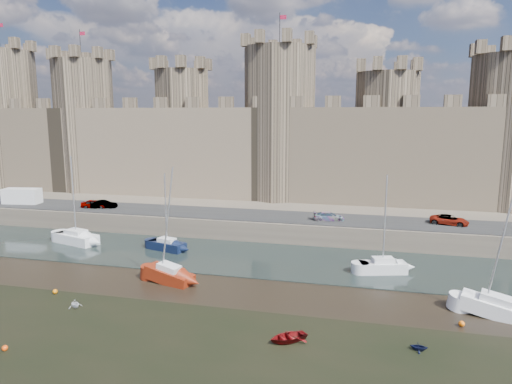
% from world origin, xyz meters
% --- Properties ---
extents(ground, '(160.00, 160.00, 0.00)m').
position_xyz_m(ground, '(0.00, 0.00, 0.00)').
color(ground, black).
rests_on(ground, ground).
extents(water_channel, '(160.00, 12.00, 0.08)m').
position_xyz_m(water_channel, '(0.00, 24.00, 0.04)').
color(water_channel, black).
rests_on(water_channel, ground).
extents(quay, '(160.00, 60.00, 2.50)m').
position_xyz_m(quay, '(0.00, 60.00, 1.25)').
color(quay, '#4C443A').
rests_on(quay, ground).
extents(road, '(160.00, 7.00, 0.10)m').
position_xyz_m(road, '(0.00, 34.00, 2.55)').
color(road, black).
rests_on(road, quay).
extents(castle, '(108.50, 11.00, 29.00)m').
position_xyz_m(castle, '(-0.64, 48.00, 11.67)').
color(castle, '#42382B').
rests_on(castle, quay).
extents(car_0, '(3.82, 2.06, 1.23)m').
position_xyz_m(car_0, '(-21.40, 33.21, 3.12)').
color(car_0, gray).
rests_on(car_0, quay).
extents(car_1, '(3.72, 2.19, 1.16)m').
position_xyz_m(car_1, '(-20.03, 33.40, 3.08)').
color(car_1, gray).
rests_on(car_1, quay).
extents(car_2, '(3.98, 2.11, 1.10)m').
position_xyz_m(car_2, '(11.17, 33.30, 3.05)').
color(car_2, gray).
rests_on(car_2, quay).
extents(car_3, '(4.72, 2.98, 1.21)m').
position_xyz_m(car_3, '(25.30, 34.47, 3.11)').
color(car_3, gray).
rests_on(car_3, quay).
extents(van, '(5.47, 2.78, 2.29)m').
position_xyz_m(van, '(-33.52, 33.50, 3.64)').
color(van, silver).
rests_on(van, quay).
extents(sailboat_0, '(6.07, 3.68, 10.63)m').
position_xyz_m(sailboat_0, '(-18.43, 24.52, 0.82)').
color(sailboat_0, silver).
rests_on(sailboat_0, ground).
extents(sailboat_1, '(4.75, 2.86, 8.92)m').
position_xyz_m(sailboat_1, '(-6.58, 24.55, 0.73)').
color(sailboat_1, black).
rests_on(sailboat_1, ground).
extents(sailboat_2, '(4.83, 2.90, 9.76)m').
position_xyz_m(sailboat_2, '(17.38, 22.50, 0.79)').
color(sailboat_2, silver).
rests_on(sailboat_2, ground).
extents(sailboat_4, '(4.98, 2.92, 10.94)m').
position_xyz_m(sailboat_4, '(-2.12, 15.29, 0.79)').
color(sailboat_4, maroon).
rests_on(sailboat_4, ground).
extents(sailboat_5, '(5.39, 3.36, 10.87)m').
position_xyz_m(sailboat_5, '(25.61, 14.55, 0.77)').
color(sailboat_5, white).
rests_on(sailboat_5, ground).
extents(dinghy_3, '(1.67, 1.62, 0.67)m').
position_xyz_m(dinghy_3, '(-7.22, 8.20, 0.34)').
color(dinghy_3, white).
rests_on(dinghy_3, ground).
extents(dinghy_4, '(3.42, 3.30, 0.58)m').
position_xyz_m(dinghy_4, '(10.56, 6.78, 0.29)').
color(dinghy_4, '#660B0D').
rests_on(dinghy_4, ground).
extents(dinghy_7, '(1.30, 1.17, 0.60)m').
position_xyz_m(dinghy_7, '(19.26, 7.55, 0.30)').
color(dinghy_7, black).
rests_on(dinghy_7, ground).
extents(buoy_0, '(0.39, 0.39, 0.39)m').
position_xyz_m(buoy_0, '(-7.58, 1.09, 0.19)').
color(buoy_0, '#F6480A').
rests_on(buoy_0, ground).
extents(buoy_1, '(0.43, 0.43, 0.43)m').
position_xyz_m(buoy_1, '(-10.71, 10.34, 0.22)').
color(buoy_1, '#D16A09').
rests_on(buoy_1, ground).
extents(buoy_3, '(0.45, 0.45, 0.45)m').
position_xyz_m(buoy_3, '(22.74, 12.00, 0.22)').
color(buoy_3, '#DC5C09').
rests_on(buoy_3, ground).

